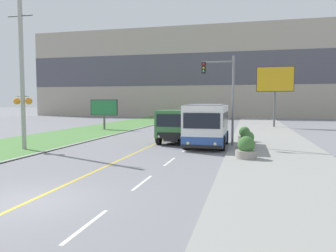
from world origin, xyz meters
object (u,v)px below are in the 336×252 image
(traffic_light_mast, at_px, (224,90))
(planter_round_second, at_px, (247,141))
(utility_pole_near, at_px, (22,79))
(billboard_small, at_px, (104,108))
(billboard_large, at_px, (275,81))
(city_bus, at_px, (207,125))
(planter_round_third, at_px, (244,135))
(planter_round_near, at_px, (246,149))
(dump_truck, at_px, (176,127))

(traffic_light_mast, relative_size, planter_round_second, 5.50)
(utility_pole_near, bearing_deg, traffic_light_mast, 19.70)
(traffic_light_mast, distance_m, billboard_small, 18.37)
(billboard_small, bearing_deg, billboard_large, 21.76)
(city_bus, bearing_deg, billboard_large, 72.92)
(traffic_light_mast, relative_size, planter_round_third, 5.56)
(billboard_small, bearing_deg, planter_round_near, -45.93)
(traffic_light_mast, bearing_deg, dump_truck, 161.91)
(planter_round_near, relative_size, planter_round_second, 1.06)
(dump_truck, bearing_deg, planter_round_third, 19.35)
(dump_truck, distance_m, planter_round_near, 8.18)
(dump_truck, distance_m, traffic_light_mast, 4.74)
(planter_round_near, distance_m, planter_round_second, 4.02)
(billboard_small, bearing_deg, planter_round_third, -28.08)
(city_bus, bearing_deg, planter_round_third, 52.99)
(billboard_large, distance_m, planter_round_third, 17.17)
(traffic_light_mast, relative_size, billboard_small, 1.85)
(city_bus, distance_m, planter_round_second, 3.00)
(billboard_large, relative_size, planter_round_near, 6.12)
(traffic_light_mast, height_order, planter_round_second, traffic_light_mast)
(traffic_light_mast, height_order, planter_round_near, traffic_light_mast)
(traffic_light_mast, bearing_deg, planter_round_near, -72.68)
(billboard_large, xyz_separation_m, billboard_small, (-19.16, -7.65, -3.24))
(planter_round_near, bearing_deg, billboard_small, 134.07)
(utility_pole_near, height_order, planter_round_near, utility_pole_near)
(billboard_large, relative_size, planter_round_third, 6.54)
(planter_round_near, xyz_separation_m, planter_round_third, (-0.16, 8.03, -0.03))
(dump_truck, xyz_separation_m, billboard_large, (8.50, 17.83, 4.37))
(billboard_small, distance_m, planter_round_near, 22.93)
(billboard_large, xyz_separation_m, planter_round_near, (-3.26, -24.07, -5.03))
(billboard_small, height_order, planter_round_near, billboard_small)
(billboard_small, relative_size, planter_round_third, 3.00)
(planter_round_second, distance_m, planter_round_third, 4.02)
(billboard_large, height_order, planter_round_near, billboard_large)
(planter_round_second, bearing_deg, billboard_large, 80.96)
(billboard_large, bearing_deg, utility_pole_near, -126.70)
(dump_truck, bearing_deg, planter_round_near, -49.99)
(city_bus, bearing_deg, utility_pole_near, -160.28)
(traffic_light_mast, bearing_deg, planter_round_second, -32.13)
(billboard_large, xyz_separation_m, planter_round_third, (-3.42, -16.04, -5.06))
(city_bus, distance_m, billboard_small, 17.71)
(city_bus, height_order, traffic_light_mast, traffic_light_mast)
(utility_pole_near, distance_m, planter_round_second, 15.37)
(planter_round_near, bearing_deg, dump_truck, 130.01)
(utility_pole_near, distance_m, traffic_light_mast, 13.56)
(billboard_large, distance_m, planter_round_second, 20.93)
(dump_truck, height_order, utility_pole_near, utility_pole_near)
(utility_pole_near, height_order, billboard_small, utility_pole_near)
(city_bus, height_order, billboard_small, billboard_small)
(dump_truck, xyz_separation_m, planter_round_third, (5.08, 1.78, -0.69))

